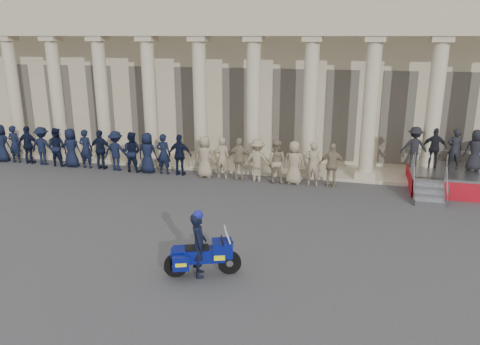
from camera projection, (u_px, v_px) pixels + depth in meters
name	position (u px, v px, depth m)	size (l,w,h in m)	color
ground	(159.00, 235.00, 15.36)	(90.00, 90.00, 0.00)	#3C3C3F
building	(258.00, 67.00, 27.78)	(40.00, 12.50, 9.00)	#BCAE8D
officer_rank	(127.00, 152.00, 22.39)	(19.69, 0.73, 1.93)	black
reviewing_stand	(465.00, 156.00, 19.47)	(5.12, 4.06, 2.60)	gray
motorcycle	(203.00, 255.00, 12.66)	(2.01, 1.21, 1.35)	black
rider	(199.00, 243.00, 12.55)	(0.64, 0.77, 1.89)	black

